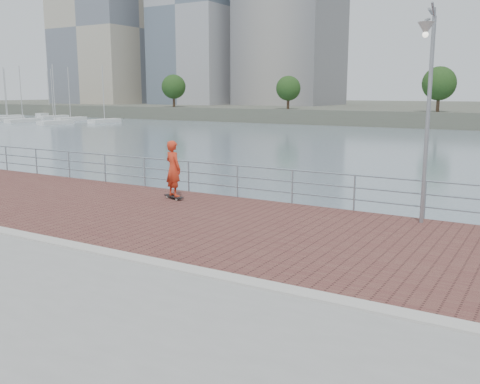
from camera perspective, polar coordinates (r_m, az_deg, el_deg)
The scene contains 8 objects.
water at distance 11.74m, azimuth -5.26°, elevation -17.66°, with size 400.00×400.00×0.00m, color slate.
brick_lane at distance 13.87m, azimuth 3.40°, elevation -4.19°, with size 40.00×6.80×0.02m, color brown.
curb at distance 10.92m, azimuth -5.44°, elevation -8.25°, with size 40.00×0.40×0.06m, color #B7B5AD.
guardrail at distance 16.74m, azimuth 8.80°, elevation 0.68°, with size 39.06×0.06×1.13m.
street_lamp at distance 14.72m, azimuth 19.34°, elevation 11.45°, with size 0.40×1.17×5.50m.
skateboard at distance 18.01m, azimuth -7.06°, elevation -0.49°, with size 0.89×0.49×0.10m.
skateboarder at distance 17.86m, azimuth -7.13°, elevation 2.48°, with size 0.68×0.45×1.87m, color red.
marina at distance 111.97m, azimuth -20.77°, elevation 7.40°, with size 32.82×29.42×10.04m.
Camera 1 is at (6.15, -8.31, 3.57)m, focal length 40.00 mm.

